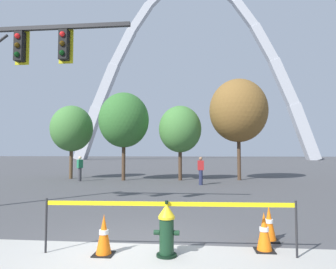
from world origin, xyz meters
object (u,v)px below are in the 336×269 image
object	(u,v)px
fire_hydrant	(167,230)
traffic_cone_curb_edge	(269,224)
pedestrian_walking_left	(201,170)
pedestrian_standing_center	(80,168)
traffic_cone_mid_sidewalk	(104,235)
traffic_cone_by_hydrant	(264,232)
monument_arch	(192,76)

from	to	relation	value
fire_hydrant	traffic_cone_curb_edge	xyz separation A→B (m)	(2.05, 1.13, -0.11)
pedestrian_walking_left	pedestrian_standing_center	bearing A→B (deg)	169.57
fire_hydrant	traffic_cone_mid_sidewalk	world-z (taller)	fire_hydrant
traffic_cone_curb_edge	traffic_cone_mid_sidewalk	bearing A→B (deg)	-159.69
traffic_cone_by_hydrant	traffic_cone_curb_edge	bearing A→B (deg)	70.08
traffic_cone_curb_edge	pedestrian_standing_center	world-z (taller)	pedestrian_standing_center
traffic_cone_curb_edge	fire_hydrant	bearing A→B (deg)	-151.02
traffic_cone_mid_sidewalk	monument_arch	distance (m)	69.13
traffic_cone_curb_edge	pedestrian_walking_left	distance (m)	10.64
pedestrian_walking_left	pedestrian_standing_center	distance (m)	7.82
traffic_cone_curb_edge	pedestrian_standing_center	size ratio (longest dim) A/B	0.46
traffic_cone_mid_sidewalk	traffic_cone_curb_edge	world-z (taller)	same
traffic_cone_curb_edge	monument_arch	xyz separation A→B (m)	(-2.78, 65.01, 19.95)
fire_hydrant	traffic_cone_mid_sidewalk	bearing A→B (deg)	-177.68
traffic_cone_mid_sidewalk	pedestrian_walking_left	bearing A→B (deg)	80.97
fire_hydrant	traffic_cone_curb_edge	size ratio (longest dim) A/B	1.36
monument_arch	pedestrian_standing_center	distance (m)	56.86
monument_arch	pedestrian_walking_left	bearing A→B (deg)	-88.47
traffic_cone_by_hydrant	pedestrian_standing_center	world-z (taller)	pedestrian_standing_center
traffic_cone_curb_edge	pedestrian_walking_left	world-z (taller)	pedestrian_walking_left
traffic_cone_by_hydrant	pedestrian_standing_center	distance (m)	15.39
pedestrian_walking_left	pedestrian_standing_center	xyz separation A→B (m)	(-7.69, 1.42, 0.00)
traffic_cone_by_hydrant	traffic_cone_curb_edge	world-z (taller)	same
traffic_cone_by_hydrant	traffic_cone_mid_sidewalk	size ratio (longest dim) A/B	1.00
traffic_cone_curb_edge	pedestrian_walking_left	xyz separation A→B (m)	(-1.32, 10.55, 0.46)
traffic_cone_by_hydrant	traffic_cone_mid_sidewalk	bearing A→B (deg)	-170.38
fire_hydrant	pedestrian_standing_center	distance (m)	14.83
fire_hydrant	monument_arch	world-z (taller)	monument_arch
fire_hydrant	traffic_cone_by_hydrant	bearing A→B (deg)	14.10
fire_hydrant	pedestrian_standing_center	bearing A→B (deg)	118.00
fire_hydrant	traffic_cone_by_hydrant	world-z (taller)	fire_hydrant
traffic_cone_mid_sidewalk	pedestrian_walking_left	world-z (taller)	pedestrian_walking_left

